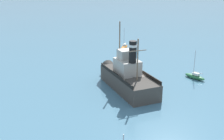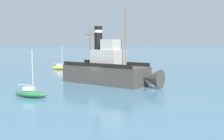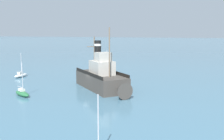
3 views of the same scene
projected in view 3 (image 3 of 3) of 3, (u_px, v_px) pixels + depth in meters
ground_plane at (92, 89)px, 45.31m from camera, size 600.00×600.00×0.00m
old_tugboat at (102, 78)px, 45.08m from camera, size 12.86×12.26×9.90m
sailboat_yellow at (106, 68)px, 66.68m from camera, size 2.42×3.94×4.90m
sailboat_green at (22, 93)px, 40.68m from camera, size 2.91×3.82×4.90m
sailboat_white at (21, 75)px, 56.82m from camera, size 3.83×1.20×4.90m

